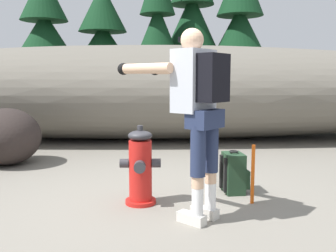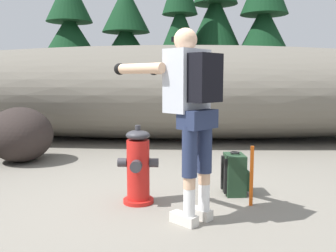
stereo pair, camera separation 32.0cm
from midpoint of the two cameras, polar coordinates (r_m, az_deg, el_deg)
ground_plane at (r=3.85m, az=0.40°, el=-12.13°), size 56.00×56.00×0.04m
dirt_embankment at (r=7.95m, az=1.59°, el=5.15°), size 16.39×3.20×1.93m
fire_hydrant at (r=3.80m, az=-2.13°, el=-6.31°), size 0.41×0.36×0.79m
utility_worker at (r=3.26m, az=5.96°, el=3.94°), size 0.98×0.94×1.68m
spare_backpack at (r=4.22m, az=12.28°, el=-7.21°), size 0.31×0.32×0.47m
boulder_large at (r=6.04m, az=-20.03°, el=-1.23°), size 1.34×1.38×0.83m
pine_tree_far_left at (r=15.71m, az=-14.06°, el=13.82°), size 2.78×2.78×5.32m
pine_tree_left at (r=15.26m, az=-5.75°, el=12.74°), size 2.88×2.88×4.88m
pine_tree_center at (r=14.30m, az=2.45°, el=15.11°), size 2.01×2.01×5.60m
pine_tree_right at (r=15.45m, az=7.76°, el=16.29°), size 2.66×2.66×6.51m
pine_tree_far_right at (r=15.27m, az=14.88°, el=14.55°), size 2.77×2.77×5.87m
survey_stake at (r=3.87m, az=14.88°, el=-7.34°), size 0.04×0.04×0.60m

